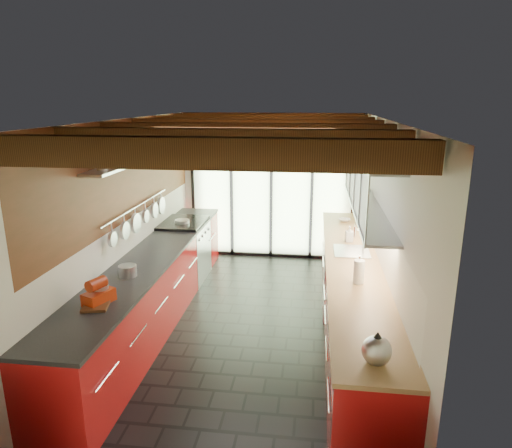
# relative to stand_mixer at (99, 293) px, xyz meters

# --- Properties ---
(ground) EXTENTS (5.50, 5.50, 0.00)m
(ground) POSITION_rel_stand_mixer_xyz_m (1.27, 1.47, -1.03)
(ground) COLOR black
(ground) RESTS_ON ground
(room_shell) EXTENTS (5.50, 5.50, 5.50)m
(room_shell) POSITION_rel_stand_mixer_xyz_m (1.27, 1.47, 0.63)
(room_shell) COLOR silver
(room_shell) RESTS_ON ground
(ceiling_beams) EXTENTS (3.14, 5.06, 4.90)m
(ceiling_beams) POSITION_rel_stand_mixer_xyz_m (1.27, 1.85, 1.44)
(ceiling_beams) COLOR #593316
(ceiling_beams) RESTS_ON ground
(glass_door) EXTENTS (2.95, 0.10, 2.90)m
(glass_door) POSITION_rel_stand_mixer_xyz_m (1.27, 4.16, 0.63)
(glass_door) COLOR #C6EAAD
(glass_door) RESTS_ON ground
(left_counter) EXTENTS (0.68, 5.00, 0.92)m
(left_counter) POSITION_rel_stand_mixer_xyz_m (-0.01, 1.47, -0.56)
(left_counter) COLOR #B51415
(left_counter) RESTS_ON ground
(range_stove) EXTENTS (0.66, 0.90, 0.97)m
(range_stove) POSITION_rel_stand_mixer_xyz_m (-0.01, 2.92, -0.56)
(range_stove) COLOR silver
(range_stove) RESTS_ON ground
(right_counter) EXTENTS (0.68, 5.00, 0.92)m
(right_counter) POSITION_rel_stand_mixer_xyz_m (2.54, 1.47, -0.56)
(right_counter) COLOR #B51415
(right_counter) RESTS_ON ground
(sink_assembly) EXTENTS (0.45, 0.52, 0.43)m
(sink_assembly) POSITION_rel_stand_mixer_xyz_m (2.56, 1.87, -0.07)
(sink_assembly) COLOR silver
(sink_assembly) RESTS_ON right_counter
(upper_cabinets_right) EXTENTS (0.34, 3.00, 3.00)m
(upper_cabinets_right) POSITION_rel_stand_mixer_xyz_m (2.70, 1.77, 0.82)
(upper_cabinets_right) COLOR silver
(upper_cabinets_right) RESTS_ON ground
(left_wall_fixtures) EXTENTS (0.28, 2.60, 0.96)m
(left_wall_fixtures) POSITION_rel_stand_mixer_xyz_m (-0.20, 1.72, 0.78)
(left_wall_fixtures) COLOR silver
(left_wall_fixtures) RESTS_ON ground
(stand_mixer) EXTENTS (0.27, 0.34, 0.27)m
(stand_mixer) POSITION_rel_stand_mixer_xyz_m (0.00, 0.00, 0.00)
(stand_mixer) COLOR #B42E0E
(stand_mixer) RESTS_ON left_counter
(pot_large) EXTENTS (0.24, 0.24, 0.13)m
(pot_large) POSITION_rel_stand_mixer_xyz_m (-0.00, 0.69, -0.04)
(pot_large) COLOR silver
(pot_large) RESTS_ON left_counter
(pot_small) EXTENTS (0.29, 0.29, 0.09)m
(pot_small) POSITION_rel_stand_mixer_xyz_m (-0.00, 2.84, -0.06)
(pot_small) COLOR silver
(pot_small) RESTS_ON left_counter
(cutting_board) EXTENTS (0.30, 0.37, 0.03)m
(cutting_board) POSITION_rel_stand_mixer_xyz_m (-0.00, -0.06, -0.09)
(cutting_board) COLOR brown
(cutting_board) RESTS_ON left_counter
(kettle) EXTENTS (0.29, 0.31, 0.27)m
(kettle) POSITION_rel_stand_mixer_xyz_m (2.54, -0.72, 0.01)
(kettle) COLOR silver
(kettle) RESTS_ON right_counter
(paper_towel) EXTENTS (0.13, 0.13, 0.31)m
(paper_towel) POSITION_rel_stand_mixer_xyz_m (2.54, 0.82, 0.02)
(paper_towel) COLOR white
(paper_towel) RESTS_ON right_counter
(soap_bottle) EXTENTS (0.11, 0.11, 0.22)m
(soap_bottle) POSITION_rel_stand_mixer_xyz_m (2.54, 2.31, 0.00)
(soap_bottle) COLOR silver
(soap_bottle) RESTS_ON right_counter
(bowl) EXTENTS (0.21, 0.21, 0.05)m
(bowl) POSITION_rel_stand_mixer_xyz_m (2.54, 3.39, -0.08)
(bowl) COLOR silver
(bowl) RESTS_ON right_counter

